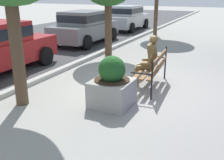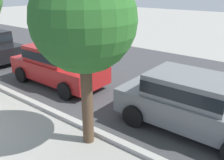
% 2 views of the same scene
% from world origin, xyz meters
% --- Properties ---
extents(ground_plane, '(80.00, 80.00, 0.00)m').
position_xyz_m(ground_plane, '(0.00, 0.00, 0.00)').
color(ground_plane, '#9E9B93').
extents(curb_stone, '(60.00, 0.20, 0.12)m').
position_xyz_m(curb_stone, '(0.00, 2.90, 0.06)').
color(curb_stone, '#B2AFA8').
rests_on(curb_stone, ground).
extents(park_bench, '(1.83, 0.67, 0.95)m').
position_xyz_m(park_bench, '(0.16, -0.19, 0.54)').
color(park_bench, brown).
rests_on(park_bench, ground).
extents(bronze_statue_seated, '(0.60, 0.85, 1.37)m').
position_xyz_m(bronze_statue_seated, '(0.26, 0.02, 0.67)').
color(bronze_statue_seated, brown).
rests_on(bronze_statue_seated, ground).
extents(concrete_planter, '(0.87, 0.87, 1.14)m').
position_xyz_m(concrete_planter, '(-1.40, 0.28, 0.47)').
color(concrete_planter, '#A8A399').
rests_on(concrete_planter, ground).
extents(parked_car_grey, '(4.10, 1.93, 1.56)m').
position_xyz_m(parked_car_grey, '(4.88, 4.71, 0.84)').
color(parked_car_grey, slate).
rests_on(parked_car_grey, ground).
extents(parked_car_silver, '(4.10, 1.93, 1.56)m').
position_xyz_m(parked_car_silver, '(10.26, 4.71, 0.84)').
color(parked_car_silver, '#B7B7BC').
rests_on(parked_car_silver, ground).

